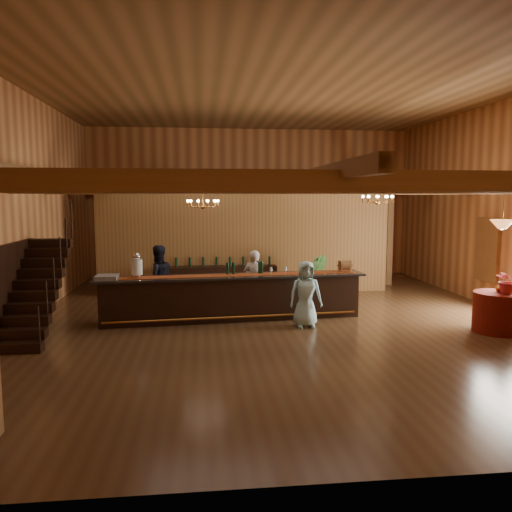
{
  "coord_description": "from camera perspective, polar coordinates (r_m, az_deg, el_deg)",
  "views": [
    {
      "loc": [
        -1.85,
        -11.81,
        3.0
      ],
      "look_at": [
        -0.47,
        0.81,
        1.49
      ],
      "focal_mm": 35.0,
      "sensor_mm": 36.0,
      "label": 1
    }
  ],
  "objects": [
    {
      "name": "window_right_back",
      "position": [
        15.06,
        24.96,
        0.64
      ],
      "size": [
        0.12,
        1.05,
        1.75
      ],
      "primitive_type": "cube",
      "color": "white",
      "rests_on": "wall_right"
    },
    {
      "name": "bar_bottle_0",
      "position": [
        12.23,
        -3.26,
        -1.45
      ],
      "size": [
        0.07,
        0.07,
        0.3
      ],
      "primitive_type": "cylinder",
      "color": "black",
      "rests_on": "tasting_bar"
    },
    {
      "name": "raffle_drum",
      "position": [
        12.79,
        10.12,
        -1.07
      ],
      "size": [
        0.34,
        0.24,
        0.3
      ],
      "color": "brown",
      "rests_on": "tasting_bar"
    },
    {
      "name": "wall_front",
      "position": [
        5.16,
        14.77,
        3.8
      ],
      "size": [
        12.0,
        0.1,
        5.5
      ],
      "primitive_type": "cube",
      "color": "#C6864A",
      "rests_on": "floor"
    },
    {
      "name": "round_table",
      "position": [
        12.36,
        25.85,
        -5.81
      ],
      "size": [
        1.03,
        1.03,
        0.89
      ],
      "primitive_type": "cylinder",
      "color": "#6D0C05",
      "rests_on": "floor"
    },
    {
      "name": "bar_bottle_3",
      "position": [
        12.37,
        0.65,
        -1.35
      ],
      "size": [
        0.07,
        0.07,
        0.3
      ],
      "primitive_type": "cylinder",
      "color": "black",
      "rests_on": "tasting_bar"
    },
    {
      "name": "table_vase",
      "position": [
        12.38,
        26.09,
        -3.03
      ],
      "size": [
        0.16,
        0.16,
        0.29
      ],
      "primitive_type": "imported",
      "rotation": [
        0.0,
        0.0,
        0.14
      ],
      "color": "#AE702C",
      "rests_on": "round_table"
    },
    {
      "name": "partition_wall",
      "position": [
        15.43,
        -1.22,
        1.41
      ],
      "size": [
        9.0,
        0.18,
        3.1
      ],
      "primitive_type": "cube",
      "color": "brown",
      "rests_on": "floor"
    },
    {
      "name": "table_flowers",
      "position": [
        12.22,
        26.81,
        -2.49
      ],
      "size": [
        0.6,
        0.54,
        0.58
      ],
      "primitive_type": "imported",
      "rotation": [
        0.0,
        0.0,
        0.19
      ],
      "color": "#A12529",
      "rests_on": "round_table"
    },
    {
      "name": "bar_bottle_2",
      "position": [
        12.36,
        0.41,
        -1.35
      ],
      "size": [
        0.07,
        0.07,
        0.3
      ],
      "primitive_type": "cylinder",
      "color": "black",
      "rests_on": "tasting_bar"
    },
    {
      "name": "floor_plant",
      "position": [
        14.74,
        6.78,
        -2.35
      ],
      "size": [
        0.75,
        0.61,
        1.34
      ],
      "primitive_type": "imported",
      "rotation": [
        0.0,
        0.0,
        -0.02
      ],
      "color": "#264C1E",
      "rests_on": "floor"
    },
    {
      "name": "tasting_bar",
      "position": [
        12.24,
        -2.7,
        -4.72
      ],
      "size": [
        6.62,
        1.36,
        1.11
      ],
      "rotation": [
        0.0,
        0.0,
        0.08
      ],
      "color": "black",
      "rests_on": "floor"
    },
    {
      "name": "wall_left",
      "position": [
        12.52,
        -25.73,
        4.99
      ],
      "size": [
        0.1,
        14.0,
        5.5
      ],
      "primitive_type": "cube",
      "color": "#C6864A",
      "rests_on": "floor"
    },
    {
      "name": "ceiling",
      "position": [
        12.21,
        2.73,
        18.61
      ],
      "size": [
        14.0,
        14.0,
        0.0
      ],
      "primitive_type": "plane",
      "rotation": [
        3.14,
        0.0,
        0.0
      ],
      "color": "brown",
      "rests_on": "wall_back"
    },
    {
      "name": "support_posts",
      "position": [
        11.54,
        3.0,
        -0.17
      ],
      "size": [
        9.2,
        10.2,
        3.2
      ],
      "color": "brown",
      "rests_on": "floor"
    },
    {
      "name": "pendant_lamp",
      "position": [
        12.11,
        26.33,
        3.27
      ],
      "size": [
        0.52,
        0.52,
        0.9
      ],
      "color": "#AE702C",
      "rests_on": "beam_grid"
    },
    {
      "name": "beverage_dispenser",
      "position": [
        12.05,
        -13.46,
        -1.1
      ],
      "size": [
        0.26,
        0.26,
        0.6
      ],
      "color": "silver",
      "rests_on": "tasting_bar"
    },
    {
      "name": "chandelier_left",
      "position": [
        12.82,
        -6.1,
        6.03
      ],
      "size": [
        0.8,
        0.8,
        0.52
      ],
      "color": "#AE702C",
      "rests_on": "beam_grid"
    },
    {
      "name": "glass_rack_tray",
      "position": [
        12.03,
        -16.66,
        -2.35
      ],
      "size": [
        0.5,
        0.5,
        0.1
      ],
      "primitive_type": "cube",
      "color": "gray",
      "rests_on": "tasting_bar"
    },
    {
      "name": "backroom_boxes",
      "position": [
        17.55,
        -1.11,
        -1.29
      ],
      "size": [
        4.1,
        0.6,
        1.1
      ],
      "color": "black",
      "rests_on": "floor"
    },
    {
      "name": "chandelier_right",
      "position": [
        13.15,
        13.72,
        6.37
      ],
      "size": [
        0.8,
        0.8,
        0.41
      ],
      "color": "#AE702C",
      "rests_on": "beam_grid"
    },
    {
      "name": "bar_bottle_1",
      "position": [
        12.25,
        -2.59,
        -1.43
      ],
      "size": [
        0.07,
        0.07,
        0.3
      ],
      "primitive_type": "cylinder",
      "color": "black",
      "rests_on": "tasting_bar"
    },
    {
      "name": "wall_back",
      "position": [
        18.9,
        -0.64,
        6.04
      ],
      "size": [
        12.0,
        0.1,
        5.5
      ],
      "primitive_type": "cube",
      "color": "#C6864A",
      "rests_on": "floor"
    },
    {
      "name": "guest",
      "position": [
        11.58,
        5.7,
        -4.34
      ],
      "size": [
        0.76,
        0.5,
        1.54
      ],
      "primitive_type": "imported",
      "rotation": [
        0.0,
        0.0,
        0.01
      ],
      "color": "#9DD4DA",
      "rests_on": "floor"
    },
    {
      "name": "beam_grid",
      "position": [
        12.45,
        2.3,
        7.91
      ],
      "size": [
        11.9,
        13.9,
        0.39
      ],
      "color": "brown",
      "rests_on": "wall_left"
    },
    {
      "name": "staircase",
      "position": [
        11.81,
        -23.96,
        -3.54
      ],
      "size": [
        1.0,
        2.8,
        2.0
      ],
      "color": "black",
      "rests_on": "floor"
    },
    {
      "name": "floor",
      "position": [
        12.32,
        2.58,
        -7.3
      ],
      "size": [
        14.0,
        14.0,
        0.0
      ],
      "primitive_type": "plane",
      "color": "#4A341D",
      "rests_on": "ground"
    },
    {
      "name": "staff_second",
      "position": [
        13.07,
        -11.15,
        -2.64
      ],
      "size": [
        1.05,
        0.95,
        1.77
      ],
      "primitive_type": "imported",
      "rotation": [
        0.0,
        0.0,
        3.53
      ],
      "color": "black",
      "rests_on": "floor"
    },
    {
      "name": "backbar_shelf",
      "position": [
        15.22,
        -3.73,
        -2.85
      ],
      "size": [
        3.24,
        0.66,
        0.91
      ],
      "primitive_type": "cube",
      "rotation": [
        0.0,
        0.0,
        0.05
      ],
      "color": "black",
      "rests_on": "floor"
    },
    {
      "name": "bartender",
      "position": [
        13.07,
        -0.18,
        -2.85
      ],
      "size": [
        0.69,
        0.57,
        1.62
      ],
      "primitive_type": "imported",
      "rotation": [
        0.0,
        0.0,
        2.77
      ],
      "color": "silver",
      "rests_on": "floor"
    }
  ]
}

